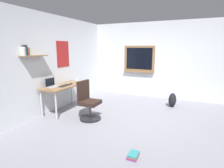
{
  "coord_description": "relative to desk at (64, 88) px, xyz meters",
  "views": [
    {
      "loc": [
        -3.94,
        -1.09,
        1.74
      ],
      "look_at": [
        0.05,
        0.73,
        0.85
      ],
      "focal_mm": 29.01,
      "sensor_mm": 36.0,
      "label": 1
    }
  ],
  "objects": [
    {
      "name": "backpack",
      "position": [
        1.63,
        -2.66,
        -0.45
      ],
      "size": [
        0.32,
        0.22,
        0.42
      ],
      "primitive_type": "ellipsoid",
      "color": "black",
      "rests_on": "ground"
    },
    {
      "name": "coffee_mug",
      "position": [
        0.57,
        -0.02,
        0.13
      ],
      "size": [
        0.08,
        0.08,
        0.09
      ],
      "primitive_type": "cylinder",
      "color": "silver",
      "rests_on": "desk"
    },
    {
      "name": "office_chair",
      "position": [
        -0.21,
        -0.87,
        -0.25
      ],
      "size": [
        0.52,
        0.52,
        0.95
      ],
      "color": "black",
      "rests_on": "ground"
    },
    {
      "name": "wall_right",
      "position": [
        2.57,
        -2.05,
        0.65
      ],
      "size": [
        0.22,
        5.0,
        2.6
      ],
      "color": "silver",
      "rests_on": "ground"
    },
    {
      "name": "ground_plane",
      "position": [
        0.12,
        -2.08,
        -0.65
      ],
      "size": [
        5.2,
        5.2,
        0.0
      ],
      "primitive_type": "plane",
      "color": "gray",
      "rests_on": "ground"
    },
    {
      "name": "wall_back",
      "position": [
        0.11,
        0.37,
        0.65
      ],
      "size": [
        5.0,
        0.3,
        2.6
      ],
      "color": "silver",
      "rests_on": "ground"
    },
    {
      "name": "laptop",
      "position": [
        -0.3,
        0.14,
        0.14
      ],
      "size": [
        0.31,
        0.21,
        0.23
      ],
      "color": "#ADAFB5",
      "rests_on": "desk"
    },
    {
      "name": "book_stack_on_floor",
      "position": [
        -1.31,
        -2.4,
        -0.61
      ],
      "size": [
        0.22,
        0.17,
        0.08
      ],
      "color": "#7A3D99",
      "rests_on": "ground"
    },
    {
      "name": "keyboard",
      "position": [
        -0.07,
        -0.07,
        0.09
      ],
      "size": [
        0.37,
        0.13,
        0.02
      ],
      "primitive_type": "cube",
      "color": "black",
      "rests_on": "desk"
    },
    {
      "name": "desk",
      "position": [
        0.0,
        0.0,
        0.0
      ],
      "size": [
        1.35,
        0.59,
        0.74
      ],
      "color": "olive",
      "rests_on": "ground"
    },
    {
      "name": "computer_mouse",
      "position": [
        0.21,
        -0.07,
        0.1
      ],
      "size": [
        0.1,
        0.06,
        0.03
      ],
      "primitive_type": "ellipsoid",
      "color": "#262628",
      "rests_on": "desk"
    }
  ]
}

